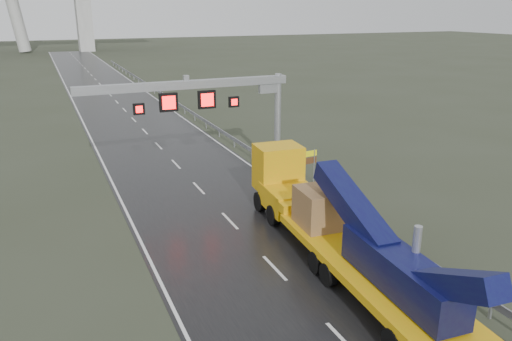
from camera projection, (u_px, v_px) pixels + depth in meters
name	position (u px, v px, depth m)	size (l,w,h in m)	color
ground	(317.00, 314.00, 20.09)	(400.00, 400.00, 0.00)	#2F3424
road	(134.00, 120.00, 54.95)	(11.00, 200.00, 0.02)	black
guardrail	(216.00, 128.00, 48.34)	(0.20, 140.00, 1.40)	gray
sign_gantry	(216.00, 100.00, 34.83)	(14.90, 1.20, 7.42)	#A5A4A0
heavy_haul_truck	(334.00, 225.00, 23.89)	(4.32, 20.35, 4.74)	orange
exit_sign_pair	(308.00, 160.00, 34.54)	(1.40, 0.19, 2.39)	#93959B
striped_barrier	(276.00, 160.00, 38.75)	(0.60, 0.32, 1.01)	red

